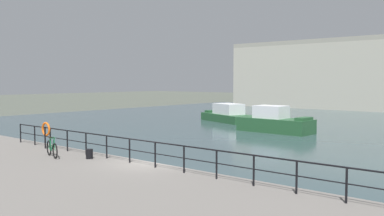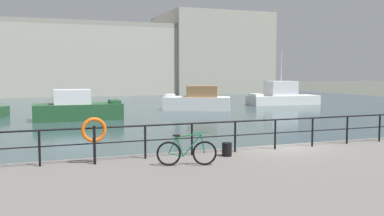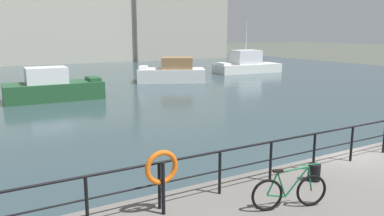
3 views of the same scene
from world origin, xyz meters
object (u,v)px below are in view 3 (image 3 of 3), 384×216
(harbor_building, at_px, (79,26))
(moored_blue_motorboat, at_px, (246,64))
(moored_small_launch, at_px, (53,88))
(mooring_bollard, at_px, (314,172))
(life_ring_stand, at_px, (162,170))
(moored_green_narrowboat, at_px, (172,72))
(parked_bicycle, at_px, (289,192))

(harbor_building, distance_m, moored_blue_motorboat, 32.61)
(moored_small_launch, xyz_separation_m, mooring_bollard, (2.46, -21.47, 0.31))
(mooring_bollard, distance_m, life_ring_stand, 4.28)
(moored_blue_motorboat, bearing_deg, mooring_bollard, 59.29)
(harbor_building, height_order, moored_green_narrowboat, harbor_building)
(moored_small_launch, xyz_separation_m, parked_bicycle, (0.76, -22.33, 0.48))
(moored_small_launch, bearing_deg, harbor_building, 75.56)
(parked_bicycle, xyz_separation_m, mooring_bollard, (1.71, 0.86, -0.17))
(mooring_bollard, bearing_deg, parked_bicycle, -153.26)
(harbor_building, bearing_deg, life_ring_stand, -102.67)
(life_ring_stand, bearing_deg, parked_bicycle, -25.47)
(mooring_bollard, bearing_deg, moored_blue_motorboat, 54.72)
(moored_blue_motorboat, xyz_separation_m, life_ring_stand, (-24.76, -28.74, 0.98))
(moored_green_narrowboat, bearing_deg, parked_bicycle, 94.34)
(parked_bicycle, height_order, mooring_bollard, parked_bicycle)
(moored_blue_motorboat, height_order, parked_bicycle, moored_blue_motorboat)
(moored_small_launch, relative_size, moored_blue_motorboat, 0.84)
(harbor_building, relative_size, moored_small_launch, 9.15)
(life_ring_stand, bearing_deg, moored_small_launch, 85.31)
(moored_blue_motorboat, bearing_deg, moored_green_narrowboat, 19.45)
(harbor_building, bearing_deg, parked_bicycle, -100.15)
(harbor_building, height_order, parked_bicycle, harbor_building)
(moored_green_narrowboat, height_order, parked_bicycle, moored_green_narrowboat)
(moored_blue_motorboat, bearing_deg, harbor_building, -64.52)
(life_ring_stand, bearing_deg, moored_blue_motorboat, 49.26)
(moored_small_launch, distance_m, life_ring_stand, 21.24)
(moored_green_narrowboat, xyz_separation_m, parked_bicycle, (-11.02, -26.94, 0.43))
(life_ring_stand, bearing_deg, mooring_bollard, -4.42)
(parked_bicycle, bearing_deg, harbor_building, 96.56)
(moored_small_launch, height_order, moored_green_narrowboat, moored_green_narrowboat)
(parked_bicycle, xyz_separation_m, life_ring_stand, (-2.49, 1.19, 0.59))
(harbor_building, relative_size, parked_bicycle, 35.78)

